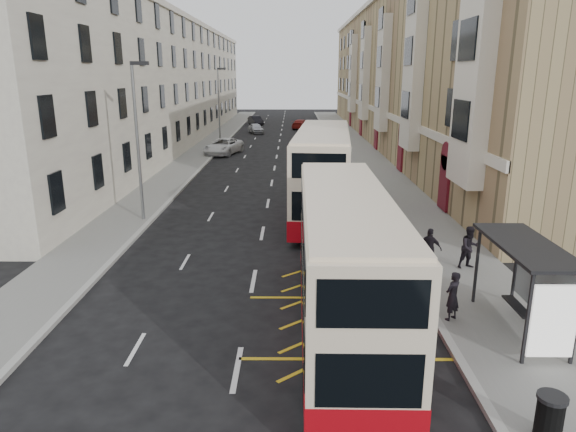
{
  "coord_description": "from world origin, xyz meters",
  "views": [
    {
      "loc": [
        1.45,
        -14.01,
        7.57
      ],
      "look_at": [
        1.29,
        6.52,
        1.85
      ],
      "focal_mm": 32.0,
      "sensor_mm": 36.0,
      "label": 1
    }
  ],
  "objects_px": {
    "pedestrian_far": "(430,248)",
    "car_silver": "(256,128)",
    "pedestrian_near": "(453,296)",
    "white_van": "(223,146)",
    "street_lamp_far": "(219,102)",
    "pedestrian_mid": "(470,247)",
    "double_decker_rear": "(323,173)",
    "street_lamp_near": "(138,134)",
    "car_red": "(301,124)",
    "car_dark": "(256,121)",
    "bus_shelter": "(535,272)",
    "litter_bin": "(550,417)",
    "double_decker_front": "(345,264)"
  },
  "relations": [
    {
      "from": "street_lamp_far",
      "to": "pedestrian_mid",
      "type": "relative_size",
      "value": 4.7
    },
    {
      "from": "litter_bin",
      "to": "car_dark",
      "type": "height_order",
      "value": "car_dark"
    },
    {
      "from": "white_van",
      "to": "street_lamp_far",
      "type": "bearing_deg",
      "value": 114.79
    },
    {
      "from": "car_dark",
      "to": "street_lamp_near",
      "type": "bearing_deg",
      "value": -112.6
    },
    {
      "from": "white_van",
      "to": "pedestrian_near",
      "type": "bearing_deg",
      "value": -56.93
    },
    {
      "from": "double_decker_front",
      "to": "pedestrian_near",
      "type": "xyz_separation_m",
      "value": [
        3.43,
        0.58,
        -1.25
      ]
    },
    {
      "from": "street_lamp_near",
      "to": "car_dark",
      "type": "distance_m",
      "value": 52.68
    },
    {
      "from": "double_decker_rear",
      "to": "pedestrian_far",
      "type": "xyz_separation_m",
      "value": [
        3.77,
        -8.13,
        -1.46
      ]
    },
    {
      "from": "street_lamp_far",
      "to": "car_silver",
      "type": "height_order",
      "value": "street_lamp_far"
    },
    {
      "from": "car_dark",
      "to": "pedestrian_mid",
      "type": "bearing_deg",
      "value": -98.24
    },
    {
      "from": "car_red",
      "to": "street_lamp_far",
      "type": "bearing_deg",
      "value": 76.97
    },
    {
      "from": "double_decker_rear",
      "to": "car_silver",
      "type": "height_order",
      "value": "double_decker_rear"
    },
    {
      "from": "double_decker_rear",
      "to": "car_red",
      "type": "relative_size",
      "value": 2.63
    },
    {
      "from": "pedestrian_near",
      "to": "pedestrian_far",
      "type": "height_order",
      "value": "pedestrian_far"
    },
    {
      "from": "street_lamp_near",
      "to": "bus_shelter",
      "type": "bearing_deg",
      "value": -40.14
    },
    {
      "from": "street_lamp_near",
      "to": "white_van",
      "type": "bearing_deg",
      "value": 87.2
    },
    {
      "from": "pedestrian_mid",
      "to": "pedestrian_far",
      "type": "distance_m",
      "value": 1.55
    },
    {
      "from": "double_decker_rear",
      "to": "pedestrian_far",
      "type": "height_order",
      "value": "double_decker_rear"
    },
    {
      "from": "street_lamp_far",
      "to": "double_decker_rear",
      "type": "relative_size",
      "value": 0.66
    },
    {
      "from": "pedestrian_mid",
      "to": "double_decker_front",
      "type": "bearing_deg",
      "value": -152.19
    },
    {
      "from": "street_lamp_near",
      "to": "car_red",
      "type": "xyz_separation_m",
      "value": [
        9.06,
        47.22,
        -3.97
      ]
    },
    {
      "from": "litter_bin",
      "to": "pedestrian_near",
      "type": "xyz_separation_m",
      "value": [
        -0.4,
        5.43,
        0.26
      ]
    },
    {
      "from": "street_lamp_near",
      "to": "pedestrian_near",
      "type": "height_order",
      "value": "street_lamp_near"
    },
    {
      "from": "street_lamp_near",
      "to": "pedestrian_far",
      "type": "distance_m",
      "value": 15.37
    },
    {
      "from": "litter_bin",
      "to": "street_lamp_near",
      "type": "bearing_deg",
      "value": 128.08
    },
    {
      "from": "street_lamp_near",
      "to": "pedestrian_mid",
      "type": "distance_m",
      "value": 16.73
    },
    {
      "from": "pedestrian_far",
      "to": "car_silver",
      "type": "bearing_deg",
      "value": -48.64
    },
    {
      "from": "street_lamp_near",
      "to": "pedestrian_mid",
      "type": "height_order",
      "value": "street_lamp_near"
    },
    {
      "from": "pedestrian_mid",
      "to": "white_van",
      "type": "distance_m",
      "value": 33.42
    },
    {
      "from": "pedestrian_mid",
      "to": "car_dark",
      "type": "bearing_deg",
      "value": 87.02
    },
    {
      "from": "pedestrian_near",
      "to": "car_dark",
      "type": "xyz_separation_m",
      "value": [
        -10.49,
        63.87,
        -0.25
      ]
    },
    {
      "from": "pedestrian_far",
      "to": "car_dark",
      "type": "distance_m",
      "value": 60.39
    },
    {
      "from": "litter_bin",
      "to": "pedestrian_far",
      "type": "relative_size",
      "value": 0.64
    },
    {
      "from": "double_decker_rear",
      "to": "white_van",
      "type": "xyz_separation_m",
      "value": [
        -8.3,
        22.33,
        -1.65
      ]
    },
    {
      "from": "pedestrian_far",
      "to": "car_red",
      "type": "xyz_separation_m",
      "value": [
        -4.16,
        54.13,
        -0.29
      ]
    },
    {
      "from": "street_lamp_near",
      "to": "street_lamp_far",
      "type": "bearing_deg",
      "value": 90.0
    },
    {
      "from": "pedestrian_near",
      "to": "white_van",
      "type": "distance_m",
      "value": 36.82
    },
    {
      "from": "pedestrian_far",
      "to": "white_van",
      "type": "height_order",
      "value": "pedestrian_far"
    },
    {
      "from": "car_silver",
      "to": "street_lamp_far",
      "type": "bearing_deg",
      "value": -121.54
    },
    {
      "from": "double_decker_front",
      "to": "car_dark",
      "type": "height_order",
      "value": "double_decker_front"
    },
    {
      "from": "street_lamp_far",
      "to": "car_red",
      "type": "height_order",
      "value": "street_lamp_far"
    },
    {
      "from": "street_lamp_far",
      "to": "double_decker_rear",
      "type": "distance_m",
      "value": 30.37
    },
    {
      "from": "street_lamp_far",
      "to": "white_van",
      "type": "bearing_deg",
      "value": -79.88
    },
    {
      "from": "white_van",
      "to": "double_decker_rear",
      "type": "bearing_deg",
      "value": -54.93
    },
    {
      "from": "white_van",
      "to": "car_dark",
      "type": "distance_m",
      "value": 28.95
    },
    {
      "from": "street_lamp_far",
      "to": "white_van",
      "type": "xyz_separation_m",
      "value": [
        1.15,
        -6.45,
        -3.88
      ]
    },
    {
      "from": "pedestrian_near",
      "to": "pedestrian_mid",
      "type": "height_order",
      "value": "pedestrian_mid"
    },
    {
      "from": "white_van",
      "to": "car_dark",
      "type": "xyz_separation_m",
      "value": [
        1.13,
        28.93,
        -0.07
      ]
    },
    {
      "from": "double_decker_rear",
      "to": "pedestrian_far",
      "type": "bearing_deg",
      "value": -60.02
    },
    {
      "from": "double_decker_rear",
      "to": "white_van",
      "type": "bearing_deg",
      "value": 115.52
    }
  ]
}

